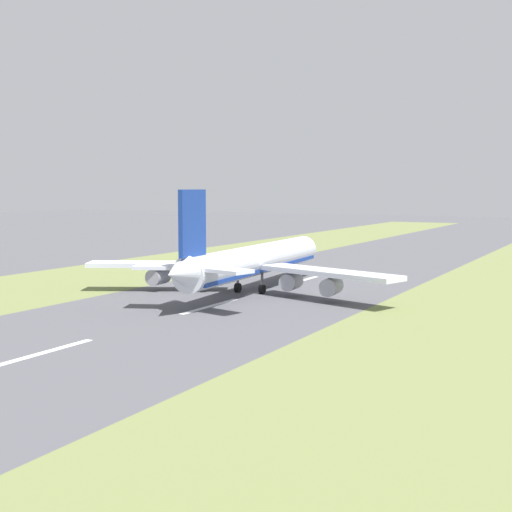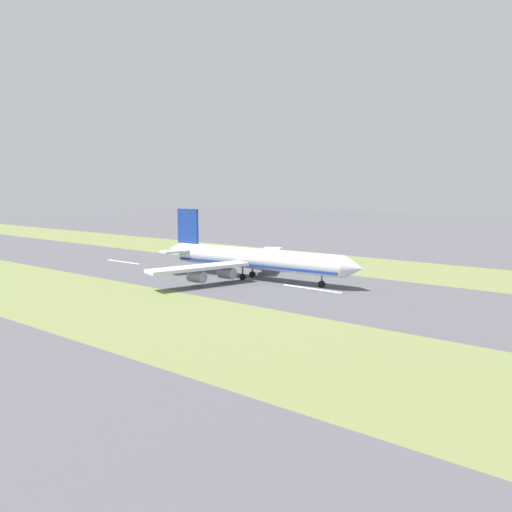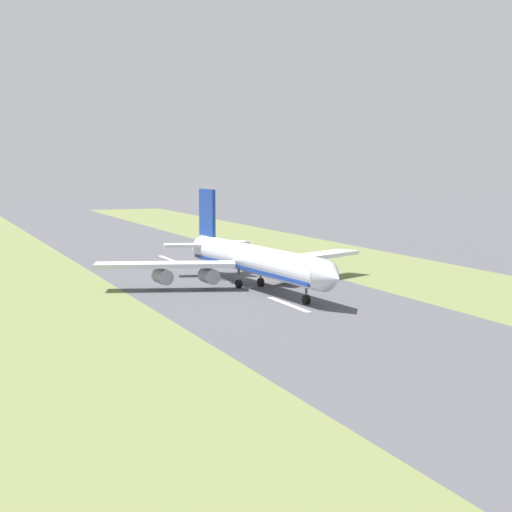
# 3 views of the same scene
# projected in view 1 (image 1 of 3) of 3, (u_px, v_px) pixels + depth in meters

# --- Properties ---
(ground_plane) EXTENTS (800.00, 800.00, 0.00)m
(ground_plane) POSITION_uv_depth(u_px,v_px,m) (255.00, 294.00, 138.24)
(ground_plane) COLOR #4C4C51
(grass_median_west) EXTENTS (40.00, 600.00, 0.01)m
(grass_median_west) POSITION_uv_depth(u_px,v_px,m) (78.00, 280.00, 159.20)
(grass_median_west) COLOR olive
(grass_median_west) RESTS_ON ground
(grass_median_east) EXTENTS (40.00, 600.00, 0.01)m
(grass_median_east) POSITION_uv_depth(u_px,v_px,m) (496.00, 312.00, 117.28)
(grass_median_east) COLOR olive
(grass_median_east) RESTS_ON ground
(centreline_dash_near) EXTENTS (1.20, 18.00, 0.01)m
(centreline_dash_near) POSITION_uv_depth(u_px,v_px,m) (41.00, 353.00, 88.30)
(centreline_dash_near) COLOR silver
(centreline_dash_near) RESTS_ON ground
(centreline_dash_mid) EXTENTS (1.20, 18.00, 0.01)m
(centreline_dash_mid) POSITION_uv_depth(u_px,v_px,m) (210.00, 306.00, 123.49)
(centreline_dash_mid) COLOR silver
(centreline_dash_mid) RESTS_ON ground
(centreline_dash_far) EXTENTS (1.20, 18.00, 0.01)m
(centreline_dash_far) POSITION_uv_depth(u_px,v_px,m) (304.00, 280.00, 158.68)
(centreline_dash_far) COLOR silver
(centreline_dash_far) RESTS_ON ground
(airplane_main_jet) EXTENTS (63.96, 67.22, 20.20)m
(airplane_main_jet) POSITION_uv_depth(u_px,v_px,m) (252.00, 262.00, 139.50)
(airplane_main_jet) COLOR silver
(airplane_main_jet) RESTS_ON ground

